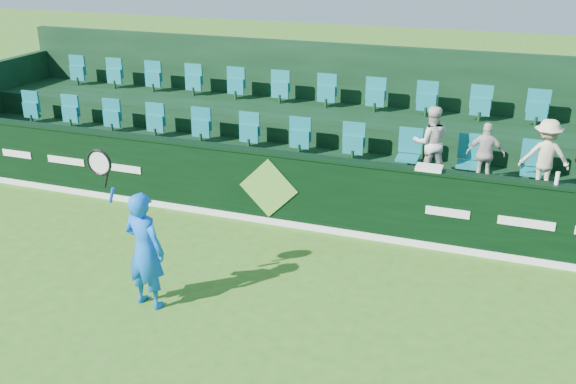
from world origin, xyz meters
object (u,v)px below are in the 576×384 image
at_px(spectator_left, 431,142).
at_px(spectator_middle, 486,154).
at_px(tennis_player, 144,249).
at_px(spectator_right, 545,156).
at_px(towel, 429,168).
at_px(drinks_bottle, 557,178).

height_order(spectator_left, spectator_middle, spectator_left).
xyz_separation_m(tennis_player, spectator_right, (5.12, 4.29, 0.56)).
bearing_deg(spectator_left, towel, 78.99).
distance_m(spectator_right, drinks_bottle, 1.13).
relative_size(spectator_right, towel, 3.04).
relative_size(tennis_player, spectator_right, 1.86).
distance_m(spectator_left, drinks_bottle, 2.34).
height_order(tennis_player, spectator_middle, tennis_player).
bearing_deg(spectator_middle, drinks_bottle, 131.61).
bearing_deg(towel, tennis_player, -136.72).
relative_size(tennis_player, drinks_bottle, 11.68).
relative_size(spectator_left, drinks_bottle, 6.54).
bearing_deg(drinks_bottle, tennis_player, -149.00).
bearing_deg(spectator_left, spectator_middle, 161.66).
bearing_deg(spectator_middle, towel, 51.43).
relative_size(tennis_player, spectator_middle, 2.11).
xyz_separation_m(tennis_player, towel, (3.36, 3.17, 0.51)).
height_order(tennis_player, spectator_right, tennis_player).
distance_m(spectator_right, towel, 2.08).
relative_size(spectator_left, towel, 3.16).
distance_m(tennis_player, spectator_middle, 5.99).
xyz_separation_m(spectator_left, spectator_middle, (0.94, 0.00, -0.10)).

